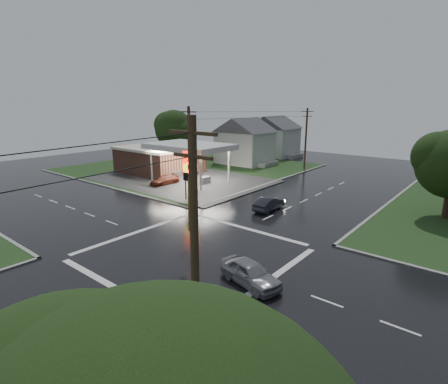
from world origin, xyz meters
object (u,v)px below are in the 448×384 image
Objects in this scene: utility_pole_nw at (190,155)px; utility_pole_se at (195,260)px; pylon_sign at (190,168)px; car_crossing at (250,273)px; gas_station at (163,158)px; tree_nw_behind at (175,129)px; car_north at (269,204)px; house_near at (245,140)px; utility_pole_n at (306,138)px; house_far at (274,136)px; car_pump at (165,180)px.

utility_pole_nw and utility_pole_se have the same top height.
car_crossing is at bearing -34.81° from pylon_sign.
gas_station is 45.83m from utility_pole_se.
pylon_sign is 0.60× the size of tree_nw_behind.
car_crossing is at bearing 116.80° from car_north.
tree_nw_behind is (-8.17, 10.29, 3.63)m from gas_station.
house_near is at bearing 24.98° from tree_nw_behind.
house_near is (-11.45, 26.50, -1.32)m from utility_pole_nw.
utility_pole_n is 0.95× the size of house_near.
car_north is at bearing -59.30° from house_far.
utility_pole_nw reaches higher than tree_nw_behind.
gas_station is 38.24m from car_crossing.
utility_pole_nw is at bearing -22.06° from car_pump.
car_crossing is (15.81, -39.19, -4.68)m from utility_pole_n.
utility_pole_se is at bearing -68.20° from utility_pole_n.
house_far is (-11.45, 37.50, 0.39)m from pylon_sign.
utility_pole_se is at bearing -39.70° from gas_station.
gas_station is at bearing -106.17° from house_near.
car_crossing is (28.26, -49.19, -3.62)m from house_far.
utility_pole_n reaches higher than car_pump.
utility_pole_se is at bearing -61.32° from house_far.
pylon_sign is 0.55× the size of utility_pole_nw.
utility_pole_nw is (1.00, -1.00, 1.71)m from pylon_sign.
utility_pole_nw reaches higher than car_pump.
pylon_sign reaches higher than car_crossing.
utility_pole_nw reaches higher than car_crossing.
utility_pole_n reaches higher than house_far.
gas_station is at bearing 70.81° from car_crossing.
utility_pole_n is at bearing 48.53° from gas_station.
utility_pole_n reaches higher than house_near.
pylon_sign is 10.12m from car_pump.
utility_pole_se is 2.49× the size of car_north.
house_near is at bearing 97.84° from car_pump.
gas_station is 25.26m from car_north.
pylon_sign is at bearing -73.02° from house_far.
tree_nw_behind is 2.27× the size of car_north.
car_pump is at bearing -85.70° from house_near.
house_far is 2.40× the size of car_crossing.
car_pump is (-9.81, -23.80, -4.80)m from utility_pole_n.
pylon_sign reaches higher than car_pump.
utility_pole_n is 0.95× the size of house_far.
tree_nw_behind is at bearing -123.44° from house_far.
house_near is 30.27m from car_north.
gas_station is 2.38× the size of utility_pole_se.
car_crossing reaches higher than car_pump.
car_north is at bearing -71.71° from utility_pole_n.
utility_pole_nw is at bearing -40.10° from tree_nw_behind.
house_far reaches higher than car_pump.
tree_nw_behind reaches higher than pylon_sign.
car_north is at bearing 16.69° from pylon_sign.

